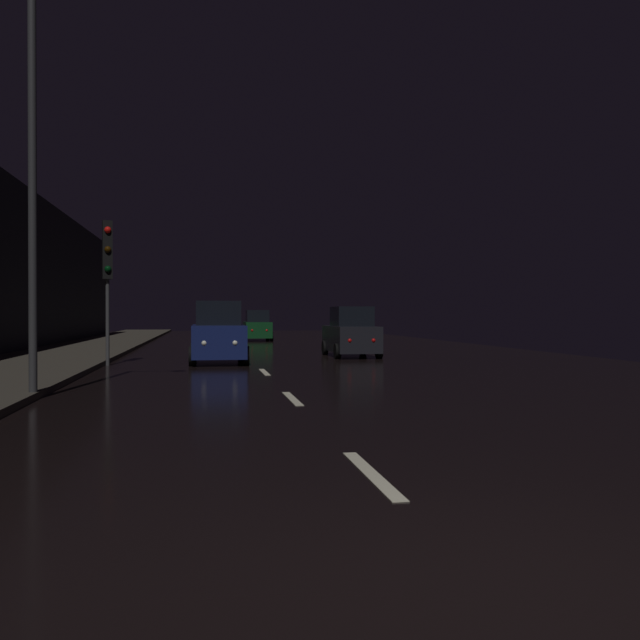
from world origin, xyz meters
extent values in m
cube|color=black|center=(0.00, 24.50, -0.01)|extent=(26.64, 84.00, 0.02)
cube|color=#38332B|center=(-7.12, 24.50, 0.07)|extent=(4.40, 84.00, 0.15)
cube|color=beige|center=(0.00, 3.00, 0.01)|extent=(0.16, 2.20, 0.01)
cube|color=beige|center=(0.00, 9.53, 0.01)|extent=(0.16, 2.20, 0.01)
cube|color=beige|center=(0.00, 15.86, 0.01)|extent=(0.16, 2.20, 0.01)
cylinder|color=#38383A|center=(-4.82, 19.32, 1.41)|extent=(0.12, 0.12, 2.82)
cube|color=black|center=(-4.82, 19.32, 3.77)|extent=(0.37, 0.40, 1.90)
sphere|color=red|center=(-4.79, 19.14, 4.40)|extent=(0.22, 0.22, 0.22)
sphere|color=black|center=(-4.79, 19.14, 3.77)|extent=(0.22, 0.22, 0.22)
sphere|color=black|center=(-4.79, 19.14, 3.14)|extent=(0.22, 0.22, 0.22)
cylinder|color=#2D2D30|center=(-5.02, 10.22, 4.24)|extent=(0.16, 0.16, 8.48)
cube|color=#141E51|center=(-1.23, 20.11, 0.76)|extent=(1.77, 4.13, 1.08)
cube|color=black|center=(-1.23, 20.26, 1.71)|extent=(1.50, 2.06, 0.83)
cylinder|color=black|center=(-0.37, 18.67, 0.31)|extent=(0.22, 0.63, 0.63)
cylinder|color=black|center=(-2.10, 18.67, 0.31)|extent=(0.22, 0.63, 0.63)
cylinder|color=black|center=(-0.37, 21.56, 0.31)|extent=(0.22, 0.63, 0.63)
cylinder|color=black|center=(-2.10, 21.56, 0.31)|extent=(0.22, 0.63, 0.63)
sphere|color=white|center=(-0.75, 18.09, 0.76)|extent=(0.18, 0.18, 0.18)
sphere|color=white|center=(-1.72, 18.09, 0.76)|extent=(0.18, 0.18, 0.18)
sphere|color=red|center=(-0.75, 22.13, 0.76)|extent=(0.18, 0.18, 0.18)
sphere|color=red|center=(-1.72, 22.13, 0.76)|extent=(0.18, 0.18, 0.18)
cube|color=#0F3819|center=(1.61, 39.76, 0.69)|extent=(1.61, 3.76, 0.98)
cube|color=black|center=(1.61, 39.63, 1.56)|extent=(1.37, 1.88, 0.75)
cylinder|color=black|center=(0.82, 41.08, 0.29)|extent=(0.20, 0.57, 0.57)
cylinder|color=black|center=(2.40, 41.08, 0.29)|extent=(0.20, 0.57, 0.57)
cylinder|color=black|center=(0.82, 38.44, 0.29)|extent=(0.20, 0.57, 0.57)
cylinder|color=black|center=(2.40, 38.44, 0.29)|extent=(0.20, 0.57, 0.57)
sphere|color=slate|center=(1.17, 41.60, 0.69)|extent=(0.16, 0.16, 0.16)
sphere|color=slate|center=(2.06, 41.60, 0.69)|extent=(0.16, 0.16, 0.16)
sphere|color=red|center=(1.17, 37.92, 0.69)|extent=(0.16, 0.16, 0.16)
sphere|color=red|center=(2.06, 37.92, 0.69)|extent=(0.16, 0.16, 0.16)
cube|color=black|center=(4.02, 22.69, 0.71)|extent=(1.64, 3.83, 1.00)
cube|color=black|center=(4.02, 22.56, 1.59)|extent=(1.39, 1.91, 0.77)
cylinder|color=black|center=(3.22, 24.03, 0.29)|extent=(0.20, 0.58, 0.58)
cylinder|color=black|center=(4.83, 24.03, 0.29)|extent=(0.20, 0.58, 0.58)
cylinder|color=black|center=(3.22, 21.35, 0.29)|extent=(0.20, 0.58, 0.58)
cylinder|color=black|center=(4.83, 21.35, 0.29)|extent=(0.20, 0.58, 0.58)
sphere|color=slate|center=(3.57, 24.57, 0.71)|extent=(0.16, 0.16, 0.16)
sphere|color=slate|center=(4.47, 24.57, 0.71)|extent=(0.16, 0.16, 0.16)
sphere|color=red|center=(3.57, 20.82, 0.71)|extent=(0.16, 0.16, 0.16)
sphere|color=red|center=(4.47, 20.82, 0.71)|extent=(0.16, 0.16, 0.16)
camera|label=1|loc=(-1.72, -3.99, 1.67)|focal=38.70mm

